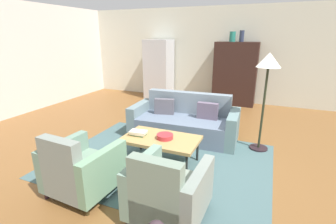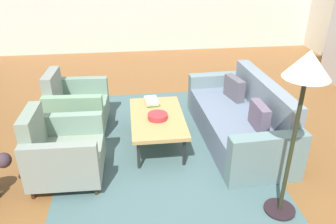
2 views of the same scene
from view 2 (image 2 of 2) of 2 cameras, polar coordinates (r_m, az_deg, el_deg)
name	(u,v)px [view 2 (image 2 of 2)]	position (r m, az deg, el deg)	size (l,w,h in m)	color
ground_plane	(192,157)	(4.40, 4.19, -7.62)	(11.59, 11.59, 0.00)	brown
area_rug	(161,143)	(4.66, -1.16, -5.30)	(3.40, 2.60, 0.01)	#435F61
couch	(242,120)	(4.75, 12.57, -1.36)	(2.14, 1.00, 0.86)	slate
coffee_table	(157,119)	(4.46, -1.84, -1.13)	(1.20, 0.70, 0.43)	#252226
armchair_left	(74,107)	(5.08, -15.71, 0.87)	(0.85, 0.85, 0.88)	#311B0F
armchair_right	(61,153)	(4.04, -17.80, -6.63)	(0.82, 0.82, 0.88)	#2A2423
fruit_bowl	(158,116)	(4.37, -1.77, -0.74)	(0.26, 0.26, 0.07)	#AE2B31
book_stack	(152,101)	(4.77, -2.81, 1.82)	(0.29, 0.20, 0.07)	#43734B
floor_lamp	(305,82)	(3.07, 22.30, 4.82)	(0.40, 0.40, 1.72)	black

